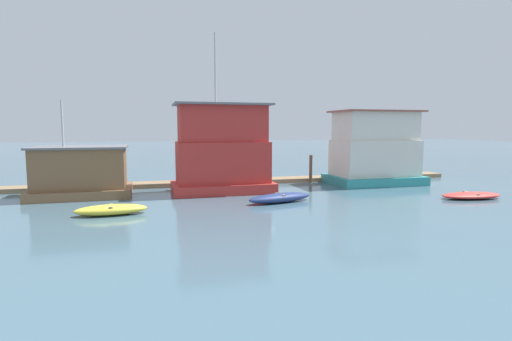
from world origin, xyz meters
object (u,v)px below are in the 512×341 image
at_px(dinghy_navy, 280,198).
at_px(dinghy_red, 471,195).
at_px(mooring_post_far_left, 311,169).
at_px(houseboat_red, 222,151).
at_px(dinghy_yellow, 111,210).
at_px(houseboat_brown, 82,172).
at_px(houseboat_teal, 375,150).

distance_m(dinghy_navy, dinghy_red, 11.20).
relative_size(dinghy_navy, dinghy_red, 1.08).
bearing_deg(mooring_post_far_left, houseboat_red, -160.72).
bearing_deg(dinghy_yellow, houseboat_brown, 109.36).
bearing_deg(mooring_post_far_left, houseboat_teal, -21.53).
xyz_separation_m(houseboat_red, dinghy_yellow, (-6.30, -5.26, -2.34)).
distance_m(houseboat_brown, houseboat_teal, 19.78).
bearing_deg(dinghy_yellow, houseboat_red, 39.82).
relative_size(dinghy_navy, mooring_post_far_left, 1.94).
height_order(dinghy_navy, dinghy_red, dinghy_navy).
bearing_deg(houseboat_red, dinghy_yellow, -140.18).
xyz_separation_m(houseboat_brown, dinghy_navy, (10.78, -5.05, -1.18)).
xyz_separation_m(dinghy_navy, mooring_post_far_left, (4.72, 6.83, 0.78)).
height_order(houseboat_teal, dinghy_yellow, houseboat_teal).
xyz_separation_m(houseboat_red, houseboat_teal, (11.36, 0.80, -0.13)).
distance_m(houseboat_teal, dinghy_red, 7.61).
xyz_separation_m(houseboat_red, dinghy_red, (13.44, -6.15, -2.41)).
relative_size(houseboat_red, dinghy_red, 2.64).
bearing_deg(dinghy_red, dinghy_yellow, 177.41).
bearing_deg(houseboat_brown, dinghy_red, -17.43).
bearing_deg(dinghy_navy, houseboat_red, 118.76).
distance_m(houseboat_brown, dinghy_yellow, 6.43).
height_order(houseboat_teal, dinghy_red, houseboat_teal).
xyz_separation_m(houseboat_brown, dinghy_yellow, (2.09, -5.96, -1.19)).
height_order(houseboat_red, houseboat_teal, houseboat_red).
distance_m(dinghy_yellow, dinghy_red, 19.76).
height_order(houseboat_brown, dinghy_yellow, houseboat_brown).
xyz_separation_m(houseboat_teal, dinghy_red, (2.08, -6.95, -2.28)).
bearing_deg(dinghy_navy, houseboat_teal, 29.84).
relative_size(houseboat_brown, houseboat_red, 0.58).
bearing_deg(dinghy_red, houseboat_red, 155.41).
distance_m(houseboat_red, dinghy_red, 14.97).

